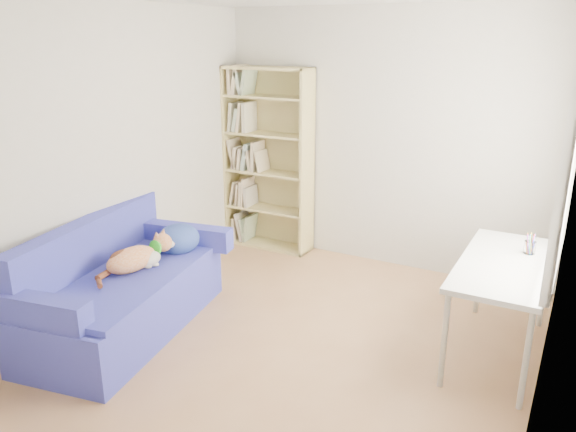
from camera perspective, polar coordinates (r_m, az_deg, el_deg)
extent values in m
plane|color=#A07148|center=(4.50, 0.10, -13.09)|extent=(4.00, 4.00, 0.00)
cube|color=silver|center=(5.78, 9.68, 7.55)|extent=(3.50, 0.04, 2.60)
cube|color=silver|center=(2.51, -22.34, -7.38)|extent=(3.50, 0.04, 2.60)
cube|color=silver|center=(5.04, -17.77, 5.43)|extent=(0.04, 4.00, 2.60)
cube|color=silver|center=(3.54, 25.90, -0.64)|extent=(0.04, 4.00, 2.60)
cube|color=white|center=(4.07, 26.77, 4.42)|extent=(0.01, 1.20, 1.30)
cube|color=navy|center=(4.81, -16.16, -8.58)|extent=(1.16, 1.94, 0.45)
cube|color=navy|center=(4.88, -19.55, -2.81)|extent=(0.48, 1.82, 0.44)
cube|color=navy|center=(5.25, -10.20, -1.98)|extent=(0.87, 0.31, 0.20)
cube|color=navy|center=(4.20, -24.48, -8.63)|extent=(0.87, 0.31, 0.20)
cube|color=navy|center=(4.70, -16.24, -5.93)|extent=(1.12, 1.79, 0.05)
ellipsoid|color=navy|center=(5.07, -11.07, -2.32)|extent=(0.36, 0.40, 0.27)
ellipsoid|color=#B84D15|center=(4.70, -15.62, -4.28)|extent=(0.29, 0.48, 0.19)
ellipsoid|color=silver|center=(4.75, -13.91, -4.17)|extent=(0.16, 0.21, 0.12)
ellipsoid|color=#381A0F|center=(4.67, -16.43, -3.92)|extent=(0.16, 0.24, 0.09)
sphere|color=#B84D15|center=(4.89, -12.80, -2.60)|extent=(0.17, 0.17, 0.17)
cone|color=#B84D15|center=(4.91, -12.76, -1.57)|extent=(0.07, 0.07, 0.08)
cone|color=#B84D15|center=(4.85, -13.36, -1.83)|extent=(0.07, 0.08, 0.08)
cylinder|color=green|center=(4.85, -13.48, -3.13)|extent=(0.13, 0.05, 0.13)
cylinder|color=#381A0F|center=(4.56, -18.09, -5.75)|extent=(0.10, 0.19, 0.06)
cube|color=tan|center=(6.46, -5.80, 6.08)|extent=(0.03, 0.31, 2.00)
cube|color=tan|center=(5.97, 1.96, 5.19)|extent=(0.03, 0.31, 2.00)
cube|color=tan|center=(6.07, -2.18, 14.79)|extent=(1.00, 0.31, 0.03)
cube|color=tan|center=(6.48, -1.97, -2.88)|extent=(1.00, 0.31, 0.03)
cube|color=tan|center=(6.32, -1.40, 5.91)|extent=(1.00, 0.02, 2.00)
cube|color=white|center=(4.37, 21.19, -4.63)|extent=(0.62, 1.34, 0.04)
cylinder|color=silver|center=(5.07, 24.61, -6.56)|extent=(0.04, 0.04, 0.71)
cylinder|color=silver|center=(3.96, 23.02, -13.38)|extent=(0.04, 0.04, 0.71)
cylinder|color=silver|center=(5.11, 18.87, -5.65)|extent=(0.04, 0.04, 0.71)
cylinder|color=silver|center=(4.01, 15.57, -12.09)|extent=(0.04, 0.04, 0.71)
cylinder|color=white|center=(4.58, 23.34, -2.95)|extent=(0.08, 0.08, 0.10)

